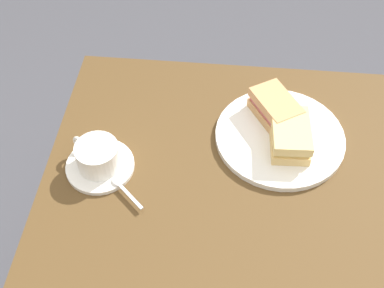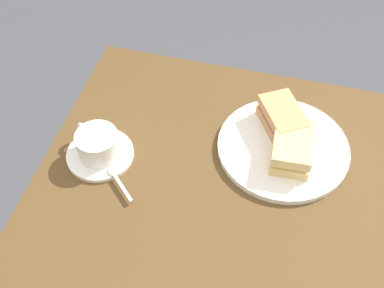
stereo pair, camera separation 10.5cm
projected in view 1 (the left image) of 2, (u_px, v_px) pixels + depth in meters
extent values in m
cylinder|color=brown|center=(325.00, 187.00, 1.49)|extent=(0.07, 0.07, 0.69)
cylinder|color=brown|center=(125.00, 172.00, 1.53)|extent=(0.07, 0.07, 0.69)
cylinder|color=white|center=(280.00, 137.00, 1.09)|extent=(0.29, 0.29, 0.01)
cube|color=#E3BC73|center=(289.00, 140.00, 1.06)|extent=(0.13, 0.09, 0.02)
cube|color=#DDC16F|center=(290.00, 135.00, 1.05)|extent=(0.12, 0.08, 0.01)
cube|color=#DDC27A|center=(291.00, 130.00, 1.04)|extent=(0.13, 0.09, 0.02)
cube|color=tan|center=(274.00, 114.00, 1.11)|extent=(0.14, 0.12, 0.02)
cube|color=#B54F58|center=(275.00, 108.00, 1.10)|extent=(0.13, 0.11, 0.01)
cube|color=tan|center=(276.00, 103.00, 1.08)|extent=(0.14, 0.12, 0.02)
cylinder|color=white|center=(100.00, 166.00, 1.04)|extent=(0.14, 0.14, 0.01)
cylinder|color=white|center=(98.00, 156.00, 1.02)|extent=(0.09, 0.09, 0.06)
cylinder|color=#AB7F54|center=(96.00, 149.00, 1.00)|extent=(0.08, 0.08, 0.01)
torus|color=white|center=(81.00, 144.00, 1.03)|extent=(0.03, 0.04, 0.04)
cube|color=silver|center=(130.00, 196.00, 0.98)|extent=(0.06, 0.06, 0.00)
ellipsoid|color=silver|center=(117.00, 182.00, 1.01)|extent=(0.03, 0.03, 0.01)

